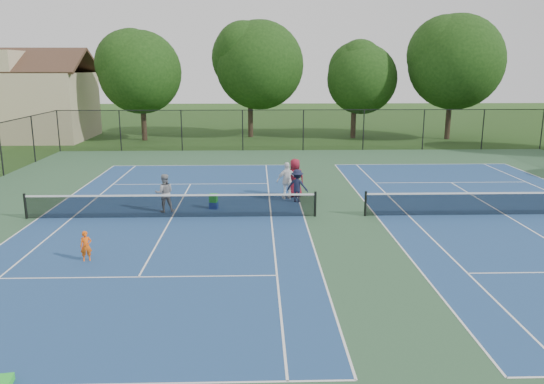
{
  "coord_description": "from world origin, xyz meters",
  "views": [
    {
      "loc": [
        -3.46,
        -21.22,
        6.09
      ],
      "look_at": [
        -2.88,
        -1.0,
        1.3
      ],
      "focal_mm": 35.0,
      "sensor_mm": 36.0,
      "label": 1
    }
  ],
  "objects_px": {
    "instructor": "(164,193)",
    "child_player": "(86,246)",
    "bystander_a": "(287,181)",
    "tree_back_a": "(141,67)",
    "ball_crate": "(214,205)",
    "bystander_c": "(295,178)",
    "tree_back_b": "(250,61)",
    "tree_back_d": "(453,58)",
    "ball_hopper": "(213,198)",
    "clapboard_house": "(27,103)",
    "bystander_b": "(297,186)",
    "tree_back_c": "(355,74)"
  },
  "relations": [
    {
      "from": "instructor",
      "to": "child_player",
      "type": "bearing_deg",
      "value": 63.64
    },
    {
      "from": "instructor",
      "to": "bystander_a",
      "type": "height_order",
      "value": "bystander_a"
    },
    {
      "from": "tree_back_a",
      "to": "bystander_a",
      "type": "xyz_separation_m",
      "value": [
        10.96,
        -20.95,
        -5.16
      ]
    },
    {
      "from": "ball_crate",
      "to": "bystander_c",
      "type": "bearing_deg",
      "value": 29.5
    },
    {
      "from": "tree_back_a",
      "to": "tree_back_b",
      "type": "height_order",
      "value": "tree_back_b"
    },
    {
      "from": "tree_back_d",
      "to": "ball_crate",
      "type": "relative_size",
      "value": 30.02
    },
    {
      "from": "ball_hopper",
      "to": "tree_back_d",
      "type": "bearing_deg",
      "value": 50.94
    },
    {
      "from": "bystander_a",
      "to": "ball_crate",
      "type": "xyz_separation_m",
      "value": [
        -3.34,
        -1.7,
        -0.73
      ]
    },
    {
      "from": "bystander_c",
      "to": "bystander_a",
      "type": "bearing_deg",
      "value": 31.12
    },
    {
      "from": "child_player",
      "to": "ball_crate",
      "type": "bearing_deg",
      "value": 41.59
    },
    {
      "from": "clapboard_house",
      "to": "instructor",
      "type": "xyz_separation_m",
      "value": [
        15.57,
        -24.08,
        -2.26
      ]
    },
    {
      "from": "instructor",
      "to": "bystander_b",
      "type": "height_order",
      "value": "instructor"
    },
    {
      "from": "child_player",
      "to": "clapboard_house",
      "type": "bearing_deg",
      "value": 96.21
    },
    {
      "from": "bystander_b",
      "to": "ball_hopper",
      "type": "distance_m",
      "value": 3.93
    },
    {
      "from": "instructor",
      "to": "tree_back_d",
      "type": "bearing_deg",
      "value": -143.31
    },
    {
      "from": "tree_back_a",
      "to": "tree_back_d",
      "type": "bearing_deg",
      "value": 0.0
    },
    {
      "from": "ball_crate",
      "to": "ball_hopper",
      "type": "bearing_deg",
      "value": 0.0
    },
    {
      "from": "tree_back_d",
      "to": "ball_crate",
      "type": "height_order",
      "value": "tree_back_d"
    },
    {
      "from": "ball_crate",
      "to": "tree_back_d",
      "type": "bearing_deg",
      "value": 50.94
    },
    {
      "from": "tree_back_d",
      "to": "child_player",
      "type": "bearing_deg",
      "value": -127.16
    },
    {
      "from": "tree_back_d",
      "to": "bystander_c",
      "type": "bearing_deg",
      "value": -125.5
    },
    {
      "from": "child_player",
      "to": "ball_hopper",
      "type": "distance_m",
      "value": 7.26
    },
    {
      "from": "bystander_a",
      "to": "bystander_c",
      "type": "relative_size",
      "value": 0.95
    },
    {
      "from": "tree_back_d",
      "to": "instructor",
      "type": "xyz_separation_m",
      "value": [
        -20.43,
        -23.08,
        -5.99
      ]
    },
    {
      "from": "child_player",
      "to": "instructor",
      "type": "height_order",
      "value": "instructor"
    },
    {
      "from": "child_player",
      "to": "ball_crate",
      "type": "height_order",
      "value": "child_player"
    },
    {
      "from": "clapboard_house",
      "to": "child_player",
      "type": "relative_size",
      "value": 10.86
    },
    {
      "from": "bystander_a",
      "to": "tree_back_a",
      "type": "bearing_deg",
      "value": -76.92
    },
    {
      "from": "tree_back_b",
      "to": "clapboard_house",
      "type": "relative_size",
      "value": 0.93
    },
    {
      "from": "tree_back_c",
      "to": "bystander_c",
      "type": "bearing_deg",
      "value": -107.16
    },
    {
      "from": "ball_hopper",
      "to": "ball_crate",
      "type": "bearing_deg",
      "value": 0.0
    },
    {
      "from": "ball_crate",
      "to": "bystander_b",
      "type": "bearing_deg",
      "value": 16.22
    },
    {
      "from": "tree_back_b",
      "to": "child_player",
      "type": "relative_size",
      "value": 10.09
    },
    {
      "from": "ball_hopper",
      "to": "tree_back_a",
      "type": "bearing_deg",
      "value": 108.6
    },
    {
      "from": "instructor",
      "to": "ball_hopper",
      "type": "xyz_separation_m",
      "value": [
        2.05,
        0.44,
        -0.34
      ]
    },
    {
      "from": "tree_back_c",
      "to": "ball_hopper",
      "type": "distance_m",
      "value": 26.3
    },
    {
      "from": "instructor",
      "to": "bystander_b",
      "type": "xyz_separation_m",
      "value": [
        5.81,
        1.53,
        -0.06
      ]
    },
    {
      "from": "tree_back_d",
      "to": "bystander_a",
      "type": "xyz_separation_m",
      "value": [
        -15.04,
        -20.95,
        -5.94
      ]
    },
    {
      "from": "tree_back_c",
      "to": "clapboard_house",
      "type": "relative_size",
      "value": 0.78
    },
    {
      "from": "tree_back_a",
      "to": "tree_back_b",
      "type": "relative_size",
      "value": 0.91
    },
    {
      "from": "bystander_b",
      "to": "ball_crate",
      "type": "xyz_separation_m",
      "value": [
        -3.77,
        -1.1,
        -0.61
      ]
    },
    {
      "from": "clapboard_house",
      "to": "child_player",
      "type": "distance_m",
      "value": 33.19
    },
    {
      "from": "tree_back_a",
      "to": "bystander_c",
      "type": "bearing_deg",
      "value": -61.08
    },
    {
      "from": "tree_back_a",
      "to": "clapboard_house",
      "type": "relative_size",
      "value": 0.85
    },
    {
      "from": "tree_back_a",
      "to": "tree_back_d",
      "type": "xyz_separation_m",
      "value": [
        26.0,
        0.0,
        0.79
      ]
    },
    {
      "from": "tree_back_c",
      "to": "tree_back_b",
      "type": "bearing_deg",
      "value": 173.66
    },
    {
      "from": "ball_crate",
      "to": "ball_hopper",
      "type": "relative_size",
      "value": 0.95
    },
    {
      "from": "tree_back_d",
      "to": "bystander_a",
      "type": "distance_m",
      "value": 26.46
    },
    {
      "from": "tree_back_a",
      "to": "clapboard_house",
      "type": "distance_m",
      "value": 10.47
    },
    {
      "from": "bystander_a",
      "to": "ball_hopper",
      "type": "height_order",
      "value": "bystander_a"
    }
  ]
}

